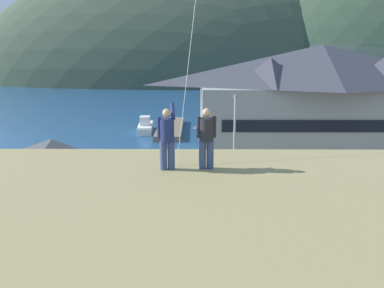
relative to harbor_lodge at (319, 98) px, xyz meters
name	(u,v)px	position (x,y,z in m)	size (l,w,h in m)	color
ground_plane	(192,262)	(-12.39, -20.43, -5.84)	(600.00, 600.00, 0.00)	#66604C
parking_lot_pad	(193,219)	(-12.39, -15.43, -5.79)	(40.00, 20.00, 0.10)	gray
bay_water	(195,103)	(-12.39, 39.57, -5.83)	(360.00, 84.00, 0.03)	navy
far_hill_west_ridge	(176,80)	(-19.24, 98.67, -5.84)	(141.16, 68.77, 76.04)	#3D4C38
far_hill_east_peak	(371,81)	(47.93, 95.97, -5.84)	(103.57, 73.04, 51.96)	#2D3D33
harbor_lodge	(319,98)	(0.00, 0.00, 0.00)	(24.74, 9.69, 11.01)	#999E99
storage_shed_near_lot	(55,175)	(-21.44, -14.21, -3.24)	(7.35, 6.02, 5.00)	#338475
storage_shed_waterside	(225,134)	(-9.32, -0.91, -3.43)	(5.53, 5.63, 4.65)	#474C56
wharf_dock	(170,128)	(-15.55, 11.98, -5.49)	(3.20, 13.11, 0.70)	#70604C
moored_boat_wharfside	(145,127)	(-18.75, 11.15, -5.12)	(2.17, 5.74, 2.16)	silver
parked_car_back_row_right	(300,231)	(-6.60, -19.04, -4.78)	(4.36, 2.38, 1.82)	#B28923
parked_car_back_row_left	(228,201)	(-10.13, -14.92, -4.78)	(4.31, 2.27, 1.82)	slate
parked_car_front_row_end	(327,191)	(-3.14, -13.02, -4.78)	(4.22, 2.10, 1.82)	#B28923
parked_car_mid_row_far	(106,233)	(-16.96, -19.42, -4.78)	(4.25, 2.15, 1.82)	black
parking_light_pole	(234,136)	(-9.31, -9.87, -1.60)	(0.24, 0.78, 7.20)	#ADADB2
person_kite_flyer	(167,137)	(-13.03, -27.69, 2.38)	(0.52, 0.69, 1.86)	#384770
person_companion	(206,137)	(-11.92, -27.60, 2.36)	(0.55, 0.40, 1.74)	#384770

